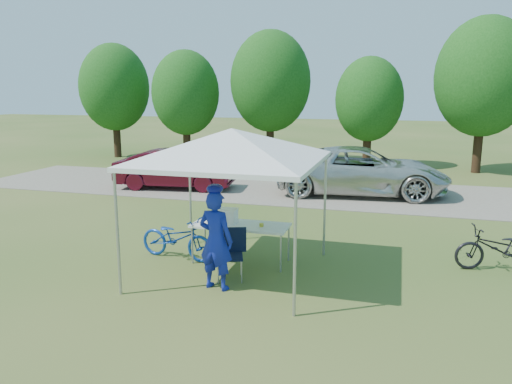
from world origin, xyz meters
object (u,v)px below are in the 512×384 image
at_px(cooler, 227,216).
at_px(bike_dark, 499,249).
at_px(cyclist, 216,240).
at_px(bike_blue, 177,238).
at_px(folding_chair, 232,249).
at_px(minivan, 362,171).
at_px(folding_table, 241,226).
at_px(sedan, 175,169).

distance_m(cooler, bike_dark, 5.28).
bearing_deg(cooler, cyclist, -78.00).
xyz_separation_m(cyclist, bike_blue, (-1.33, 1.25, -0.43)).
relative_size(folding_chair, cooler, 2.22).
distance_m(bike_blue, minivan, 8.18).
height_order(folding_table, folding_chair, folding_chair).
bearing_deg(sedan, bike_blue, -162.42).
bearing_deg(cyclist, bike_dark, -144.39).
relative_size(minivan, sedan, 1.37).
bearing_deg(folding_table, folding_chair, -83.54).
relative_size(cooler, bike_blue, 0.25).
height_order(cooler, sedan, sedan).
bearing_deg(sedan, folding_chair, -155.94).
height_order(bike_blue, bike_dark, bike_blue).
distance_m(cooler, minivan, 7.69).
relative_size(cyclist, bike_dark, 1.06).
relative_size(folding_table, minivan, 0.34).
bearing_deg(bike_dark, folding_chair, -82.55).
relative_size(folding_chair, sedan, 0.23).
bearing_deg(cooler, folding_chair, -65.11).
relative_size(cooler, bike_dark, 0.25).
xyz_separation_m(folding_chair, bike_blue, (-1.41, 0.68, -0.11)).
bearing_deg(minivan, bike_blue, 152.31).
bearing_deg(bike_blue, cooler, -72.89).
bearing_deg(bike_dark, folding_table, -91.97).
relative_size(folding_chair, bike_blue, 0.55).
height_order(folding_table, cooler, cooler).
height_order(minivan, sedan, minivan).
distance_m(folding_table, sedan, 7.98).
distance_m(folding_chair, minivan, 8.41).
distance_m(folding_table, minivan, 7.61).
bearing_deg(sedan, bike_dark, -128.82).
bearing_deg(bike_blue, minivan, -13.92).
height_order(folding_table, cyclist, cyclist).
height_order(folding_table, minivan, minivan).
relative_size(bike_dark, minivan, 0.29).
xyz_separation_m(bike_blue, sedan, (-3.21, 6.73, 0.25)).
height_order(bike_dark, minivan, minivan).
bearing_deg(folding_chair, sedan, 102.44).
relative_size(folding_table, folding_chair, 2.08).
bearing_deg(cooler, sedan, 122.82).
relative_size(cooler, sedan, 0.10).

